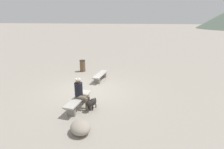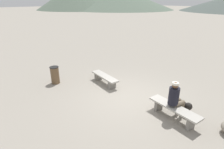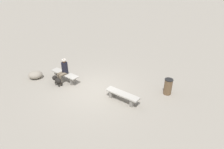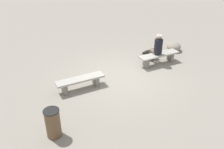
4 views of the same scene
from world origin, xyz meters
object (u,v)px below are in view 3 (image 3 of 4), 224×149
(dog, at_px, (57,80))
(seated_person, at_px, (64,69))
(trash_bin, at_px, (168,87))
(bench_right, at_px, (65,75))
(boulder, at_px, (35,75))
(bench_left, at_px, (122,95))

(dog, bearing_deg, seated_person, -88.00)
(seated_person, bearing_deg, dog, 92.78)
(seated_person, distance_m, trash_bin, 5.64)
(bench_right, xyz_separation_m, seated_person, (-0.07, 0.09, 0.43))
(seated_person, bearing_deg, boulder, 31.43)
(bench_right, relative_size, trash_bin, 2.27)
(boulder, bearing_deg, bench_left, -174.00)
(bench_right, bearing_deg, dog, 94.19)
(bench_left, xyz_separation_m, dog, (3.77, 0.49, 0.02))
(trash_bin, bearing_deg, dog, 22.07)
(boulder, bearing_deg, bench_right, -158.34)
(bench_right, bearing_deg, seated_person, 132.76)
(trash_bin, bearing_deg, bench_right, 16.61)
(bench_left, distance_m, seated_person, 3.71)
(bench_right, distance_m, boulder, 1.81)
(bench_left, relative_size, dog, 2.35)
(bench_left, distance_m, trash_bin, 2.41)
(bench_right, height_order, dog, dog)
(bench_right, bearing_deg, boulder, 28.39)
(dog, bearing_deg, bench_left, -160.16)
(dog, relative_size, trash_bin, 0.91)
(bench_right, relative_size, seated_person, 1.41)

